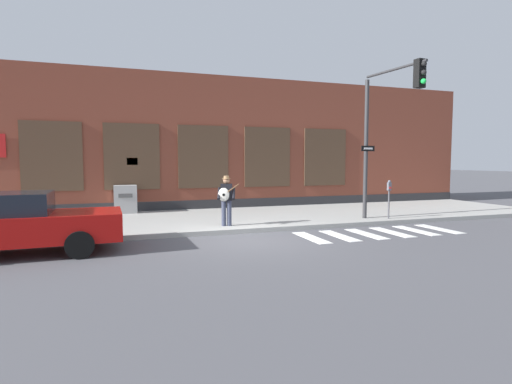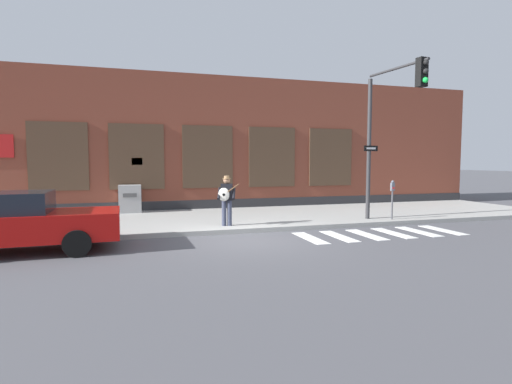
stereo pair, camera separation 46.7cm
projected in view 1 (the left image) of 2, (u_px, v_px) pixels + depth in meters
ground_plane at (249, 239)px, 11.66m from camera, size 160.00×160.00×0.00m
sidewalk at (219, 219)px, 15.25m from camera, size 28.00×5.75×0.15m
building_backdrop at (195, 146)px, 19.61m from camera, size 28.00×4.06×6.12m
crosswalk at (379, 233)px, 12.67m from camera, size 5.20×1.90×0.01m
red_car at (19, 224)px, 9.65m from camera, size 4.66×2.09×1.53m
busker at (226, 197)px, 13.08m from camera, size 0.72×0.65×1.66m
traffic_light at (386, 117)px, 13.80m from camera, size 0.71×2.76×5.30m
parking_meter at (389, 193)px, 14.79m from camera, size 0.13×0.11×1.44m
utility_box at (125, 199)px, 16.41m from camera, size 0.90×0.68×1.14m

